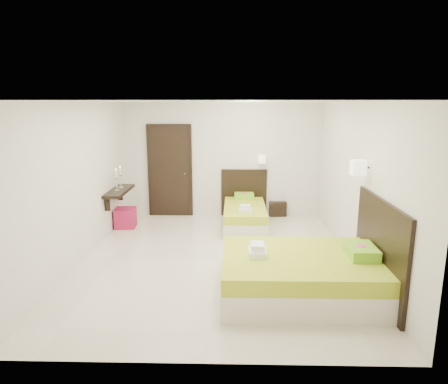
{
  "coord_description": "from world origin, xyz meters",
  "views": [
    {
      "loc": [
        0.26,
        -6.3,
        2.58
      ],
      "look_at": [
        0.1,
        0.3,
        1.1
      ],
      "focal_mm": 32.0,
      "sensor_mm": 36.0,
      "label": 1
    }
  ],
  "objects_px": {
    "bed_double": "(306,273)",
    "ottoman": "(126,218)",
    "bed_single": "(245,213)",
    "nightstand": "(277,208)"
  },
  "relations": [
    {
      "from": "bed_double",
      "to": "ottoman",
      "type": "relative_size",
      "value": 5.2
    },
    {
      "from": "bed_double",
      "to": "nightstand",
      "type": "xyz_separation_m",
      "value": [
        0.03,
        3.97,
        -0.14
      ]
    },
    {
      "from": "bed_double",
      "to": "nightstand",
      "type": "height_order",
      "value": "bed_double"
    },
    {
      "from": "bed_single",
      "to": "ottoman",
      "type": "xyz_separation_m",
      "value": [
        -2.52,
        -0.2,
        -0.06
      ]
    },
    {
      "from": "bed_single",
      "to": "nightstand",
      "type": "bearing_deg",
      "value": 46.31
    },
    {
      "from": "bed_double",
      "to": "ottoman",
      "type": "xyz_separation_m",
      "value": [
        -3.27,
        2.95,
        -0.11
      ]
    },
    {
      "from": "nightstand",
      "to": "ottoman",
      "type": "xyz_separation_m",
      "value": [
        -3.3,
        -1.02,
        0.03
      ]
    },
    {
      "from": "nightstand",
      "to": "ottoman",
      "type": "height_order",
      "value": "ottoman"
    },
    {
      "from": "bed_single",
      "to": "bed_double",
      "type": "distance_m",
      "value": 3.25
    },
    {
      "from": "nightstand",
      "to": "ottoman",
      "type": "bearing_deg",
      "value": -169.27
    }
  ]
}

